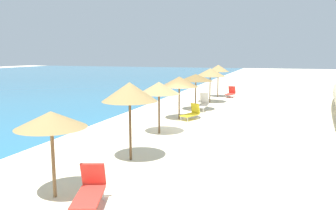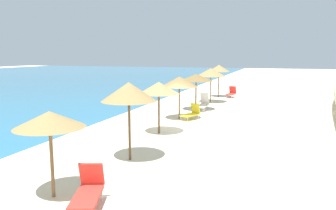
{
  "view_description": "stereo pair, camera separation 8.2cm",
  "coord_description": "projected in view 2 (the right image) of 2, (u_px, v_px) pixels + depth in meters",
  "views": [
    {
      "loc": [
        -16.85,
        -4.76,
        3.91
      ],
      "look_at": [
        0.56,
        1.09,
        1.1
      ],
      "focal_mm": 35.53,
      "sensor_mm": 36.0,
      "label": 1
    },
    {
      "loc": [
        -16.82,
        -4.84,
        3.91
      ],
      "look_at": [
        0.56,
        1.09,
        1.1
      ],
      "focal_mm": 35.53,
      "sensor_mm": 36.0,
      "label": 2
    }
  ],
  "objects": [
    {
      "name": "beach_umbrella_1",
      "position": [
        50.0,
        120.0,
        8.89
      ],
      "size": [
        1.91,
        1.91,
        2.41
      ],
      "color": "brown",
      "rests_on": "ground_plane"
    },
    {
      "name": "lounge_chair_3",
      "position": [
        88.0,
        190.0,
        8.53
      ],
      "size": [
        1.64,
        1.11,
        1.07
      ],
      "rotation": [
        0.0,
        0.0,
        1.91
      ],
      "color": "red",
      "rests_on": "ground_plane"
    },
    {
      "name": "beach_umbrella_7",
      "position": [
        219.0,
        68.0,
        30.38
      ],
      "size": [
        1.98,
        1.98,
        2.97
      ],
      "color": "brown",
      "rests_on": "ground_plane"
    },
    {
      "name": "lounge_chair_2",
      "position": [
        191.0,
        113.0,
        20.04
      ],
      "size": [
        1.43,
        1.04,
        0.96
      ],
      "rotation": [
        0.0,
        0.0,
        1.19
      ],
      "color": "yellow",
      "rests_on": "ground_plane"
    },
    {
      "name": "beach_umbrella_6",
      "position": [
        211.0,
        72.0,
        26.88
      ],
      "size": [
        2.43,
        2.43,
        2.8
      ],
      "color": "brown",
      "rests_on": "ground_plane"
    },
    {
      "name": "beach_umbrella_2",
      "position": [
        129.0,
        92.0,
        12.07
      ],
      "size": [
        2.04,
        2.04,
        2.92
      ],
      "color": "brown",
      "rests_on": "ground_plane"
    },
    {
      "name": "beach_umbrella_4",
      "position": [
        179.0,
        82.0,
        19.87
      ],
      "size": [
        2.27,
        2.27,
        2.6
      ],
      "color": "brown",
      "rests_on": "ground_plane"
    },
    {
      "name": "lounge_chair_0",
      "position": [
        203.0,
        104.0,
        23.29
      ],
      "size": [
        1.66,
        0.6,
        1.2
      ],
      "rotation": [
        0.0,
        0.0,
        1.58
      ],
      "color": "white",
      "rests_on": "ground_plane"
    },
    {
      "name": "lounge_chair_1",
      "position": [
        231.0,
        93.0,
        30.46
      ],
      "size": [
        1.43,
        0.83,
        1.0
      ],
      "rotation": [
        0.0,
        0.0,
        1.42
      ],
      "color": "red",
      "rests_on": "ground_plane"
    },
    {
      "name": "ground_plane",
      "position": [
        184.0,
        128.0,
        17.88
      ],
      "size": [
        160.0,
        160.0,
        0.0
      ],
      "primitive_type": "plane",
      "color": "beige"
    },
    {
      "name": "beach_umbrella_5",
      "position": [
        196.0,
        78.0,
        23.15
      ],
      "size": [
        2.41,
        2.41,
        2.55
      ],
      "color": "brown",
      "rests_on": "ground_plane"
    },
    {
      "name": "beach_umbrella_3",
      "position": [
        159.0,
        88.0,
        16.28
      ],
      "size": [
        2.05,
        2.05,
        2.58
      ],
      "color": "brown",
      "rests_on": "ground_plane"
    }
  ]
}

